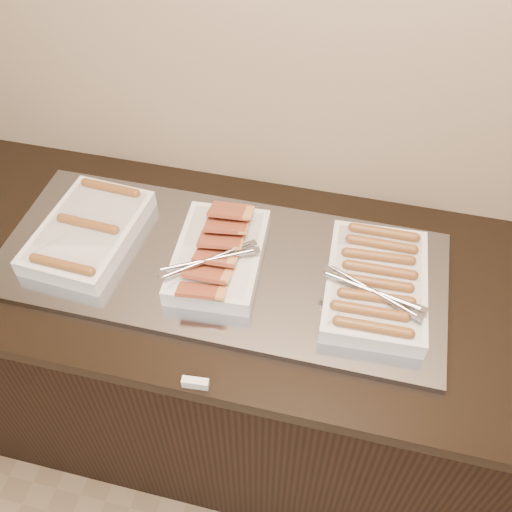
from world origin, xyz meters
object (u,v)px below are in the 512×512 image
at_px(counter, 235,357).
at_px(dish_center, 218,255).
at_px(dish_left, 89,231).
at_px(dish_right, 376,283).
at_px(warming_tray, 220,264).

xyz_separation_m(counter, dish_center, (-0.03, -0.00, 0.50)).
bearing_deg(dish_left, counter, 3.86).
height_order(dish_left, dish_right, dish_right).
height_order(warming_tray, dish_right, dish_right).
bearing_deg(dish_center, dish_right, -3.85).
bearing_deg(dish_right, dish_center, 177.41).
height_order(warming_tray, dish_center, dish_center).
xyz_separation_m(counter, dish_left, (-0.40, 0.00, 0.49)).
height_order(dish_left, dish_center, dish_center).
relative_size(dish_center, dish_right, 0.95).
bearing_deg(dish_center, warming_tray, 56.86).
bearing_deg(dish_center, counter, 4.62).
distance_m(counter, dish_left, 0.64).
height_order(counter, dish_left, dish_left).
bearing_deg(counter, warming_tray, 180.00).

